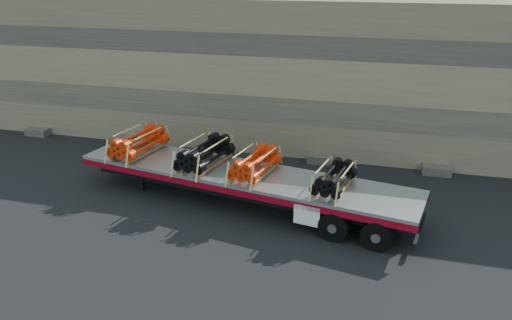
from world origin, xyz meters
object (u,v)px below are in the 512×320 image
(bundle_front, at_px, (139,143))
(bundle_midfront, at_px, (205,154))
(trailer, at_px, (242,188))
(bundle_midrear, at_px, (255,164))
(bundle_rear, at_px, (334,179))

(bundle_front, xyz_separation_m, bundle_midfront, (3.02, -0.53, 0.01))
(trailer, xyz_separation_m, bundle_midrear, (0.54, -0.09, 1.06))
(trailer, distance_m, bundle_front, 4.75)
(bundle_front, bearing_deg, bundle_rear, 0.00)
(bundle_front, height_order, bundle_midrear, bundle_front)
(trailer, bearing_deg, bundle_midrear, -0.00)
(trailer, height_order, bundle_rear, bundle_rear)
(bundle_front, bearing_deg, bundle_midrear, 0.00)
(trailer, relative_size, bundle_midfront, 5.14)
(bundle_midrear, relative_size, bundle_rear, 1.10)
(bundle_rear, bearing_deg, bundle_front, -180.00)
(trailer, distance_m, bundle_midrear, 1.19)
(trailer, relative_size, bundle_rear, 6.17)
(bundle_rear, bearing_deg, bundle_midfront, -180.00)
(trailer, xyz_separation_m, bundle_midfront, (-1.53, 0.27, 1.10))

